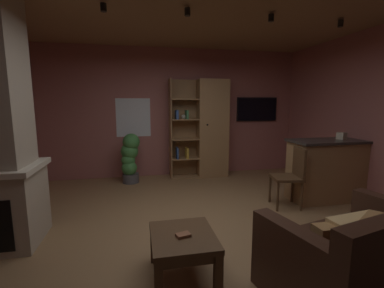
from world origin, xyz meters
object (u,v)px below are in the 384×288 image
at_px(tissue_box, 342,136).
at_px(dining_chair, 292,173).
at_px(kitchen_bar_counter, 331,170).
at_px(potted_floor_plant, 130,157).
at_px(leather_couch, 358,259).
at_px(table_book_0, 183,235).
at_px(coffee_table, 183,243).
at_px(wall_mounted_tv, 257,109).
at_px(bookshelf_cabinet, 208,129).

distance_m(tissue_box, dining_chair, 1.14).
distance_m(kitchen_bar_counter, potted_floor_plant, 3.65).
bearing_deg(leather_couch, kitchen_bar_counter, 56.00).
bearing_deg(dining_chair, kitchen_bar_counter, 11.05).
distance_m(kitchen_bar_counter, table_book_0, 3.14).
bearing_deg(potted_floor_plant, leather_couch, -61.80).
distance_m(coffee_table, wall_mounted_tv, 4.36).
distance_m(kitchen_bar_counter, wall_mounted_tv, 2.27).
height_order(bookshelf_cabinet, tissue_box, bookshelf_cabinet).
distance_m(bookshelf_cabinet, coffee_table, 3.56).
relative_size(dining_chair, wall_mounted_tv, 0.96).
height_order(dining_chair, potted_floor_plant, potted_floor_plant).
bearing_deg(tissue_box, bookshelf_cabinet, 134.68).
relative_size(coffee_table, potted_floor_plant, 0.66).
xyz_separation_m(tissue_box, wall_mounted_tv, (-0.57, 2.00, 0.39)).
xyz_separation_m(kitchen_bar_counter, table_book_0, (-2.74, -1.52, -0.08)).
bearing_deg(dining_chair, potted_floor_plant, 143.93).
bearing_deg(coffee_table, tissue_box, 27.56).
bearing_deg(wall_mounted_tv, table_book_0, -123.28).
distance_m(bookshelf_cabinet, leather_couch, 3.89).
distance_m(bookshelf_cabinet, dining_chair, 2.19).
height_order(kitchen_bar_counter, tissue_box, tissue_box).
bearing_deg(dining_chair, leather_couch, -105.67).
height_order(tissue_box, potted_floor_plant, tissue_box).
relative_size(table_book_0, potted_floor_plant, 0.13).
height_order(bookshelf_cabinet, wall_mounted_tv, bookshelf_cabinet).
bearing_deg(wall_mounted_tv, kitchen_bar_counter, -78.67).
xyz_separation_m(table_book_0, dining_chair, (1.91, 1.36, 0.11)).
height_order(kitchen_bar_counter, coffee_table, kitchen_bar_counter).
distance_m(bookshelf_cabinet, wall_mounted_tv, 1.29).
xyz_separation_m(tissue_box, dining_chair, (-0.99, -0.19, -0.52)).
xyz_separation_m(kitchen_bar_counter, tissue_box, (0.16, 0.03, 0.55)).
height_order(bookshelf_cabinet, leather_couch, bookshelf_cabinet).
bearing_deg(kitchen_bar_counter, bookshelf_cabinet, 131.53).
relative_size(bookshelf_cabinet, wall_mounted_tv, 2.17).
distance_m(tissue_box, leather_couch, 2.62).
height_order(leather_couch, coffee_table, leather_couch).
bearing_deg(leather_couch, bookshelf_cabinet, 94.09).
xyz_separation_m(kitchen_bar_counter, dining_chair, (-0.83, -0.16, 0.03)).
relative_size(bookshelf_cabinet, dining_chair, 2.25).
height_order(tissue_box, wall_mounted_tv, wall_mounted_tv).
height_order(table_book_0, dining_chair, dining_chair).
bearing_deg(leather_couch, coffee_table, 160.29).
bearing_deg(wall_mounted_tv, leather_couch, -103.08).
xyz_separation_m(dining_chair, potted_floor_plant, (-2.45, 1.78, -0.00)).
bearing_deg(bookshelf_cabinet, dining_chair, -68.41).
bearing_deg(potted_floor_plant, coffee_table, -80.17).
bearing_deg(potted_floor_plant, wall_mounted_tv, 8.13).
xyz_separation_m(tissue_box, potted_floor_plant, (-3.44, 1.59, -0.53)).
bearing_deg(table_book_0, tissue_box, 28.11).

